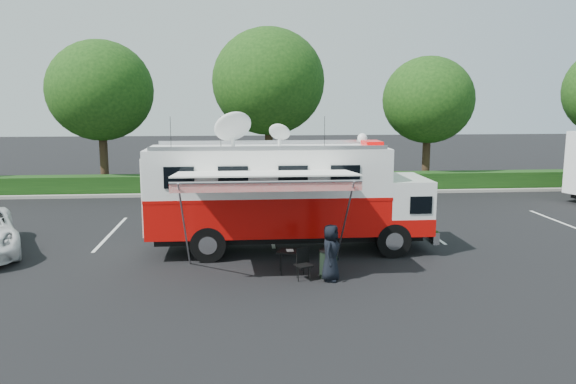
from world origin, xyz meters
The scene contains 9 objects.
ground_plane centered at (0.00, 0.00, 0.00)m, with size 120.00×120.00×0.00m, color black.
back_border centered at (1.14, 12.90, 5.00)m, with size 60.00×6.14×8.87m.
stall_lines centered at (-0.50, 3.00, 0.00)m, with size 24.12×5.50×0.01m.
command_truck centered at (-0.08, 0.00, 1.91)m, with size 9.27×2.55×4.45m.
awning centered at (-0.91, -2.65, 2.87)m, with size 5.06×2.62×3.06m.
person centered at (0.87, -3.25, 0.00)m, with size 0.78×0.51×1.60m, color black.
folding_table centered at (-0.15, -2.48, 0.62)m, with size 0.92×0.77×0.67m.
folding_chair centered at (0.13, -3.02, 0.51)m, with size 0.55×0.58×0.88m.
trash_bin centered at (0.85, -2.97, 0.41)m, with size 0.54×0.54×0.81m.
Camera 1 is at (-1.60, -18.16, 5.02)m, focal length 35.00 mm.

